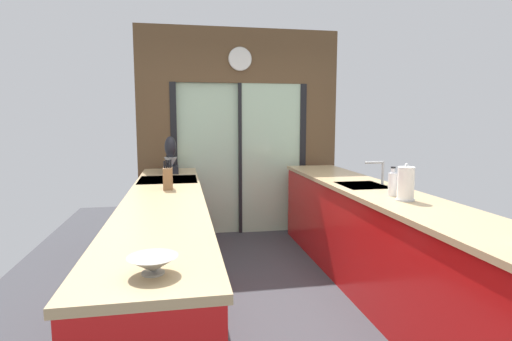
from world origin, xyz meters
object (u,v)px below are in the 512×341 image
Objects in this scene: oven_range at (169,224)px; soap_bottle at (393,184)px; mixing_bowl at (153,264)px; stand_mixer at (171,159)px; paper_towel_roll at (406,184)px; knife_block at (168,178)px.

oven_range is 2.26m from soap_bottle.
stand_mixer reaches higher than mixing_bowl.
soap_bottle is (1.78, 1.36, 0.06)m from mixing_bowl.
paper_towel_roll is at bearing -47.49° from stand_mixer.
knife_block is at bearing -88.24° from oven_range.
oven_range is 2.65m from mixing_bowl.
mixing_bowl is 0.86× the size of soap_bottle.
soap_bottle is 0.20m from paper_towel_roll.
oven_range is at bearing -92.09° from stand_mixer.
knife_block is 0.92× the size of paper_towel_roll.
oven_range is 4.55× the size of mixing_bowl.
mixing_bowl is 2.24m from soap_bottle.
soap_bottle reaches higher than oven_range.
knife_block is at bearing 90.00° from mixing_bowl.
mixing_bowl is at bearing -90.00° from knife_block.
knife_block is 0.63× the size of stand_mixer.
knife_block is 1.89m from soap_bottle.
oven_range is 0.82m from knife_block.
soap_bottle is at bearing 37.34° from mixing_bowl.
paper_towel_roll reaches higher than soap_bottle.
paper_towel_roll is (1.80, -1.44, 0.59)m from oven_range.
soap_bottle is at bearing -44.49° from stand_mixer.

